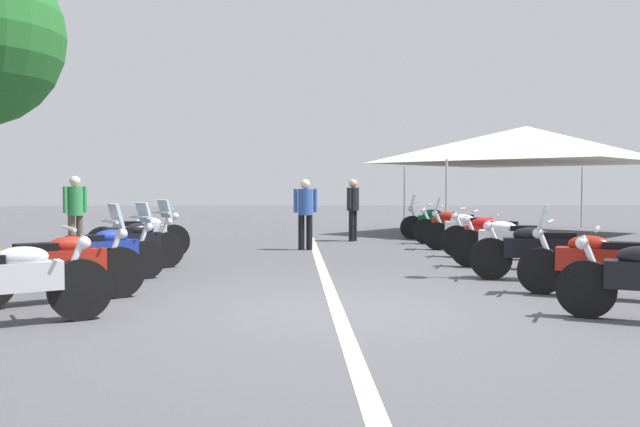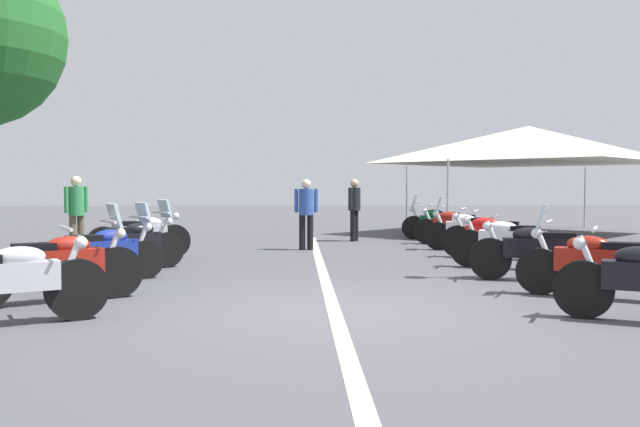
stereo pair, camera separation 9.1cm
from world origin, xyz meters
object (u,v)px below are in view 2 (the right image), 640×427
(motorcycle_left_row_1, at_px, (56,265))
(motorcycle_right_row_6, at_px, (455,226))
(motorcycle_left_row_0, at_px, (2,282))
(motorcycle_right_row_7, at_px, (439,222))
(motorcycle_right_row_2, at_px, (541,251))
(motorcycle_left_row_3, at_px, (131,243))
(motorcycle_right_row_1, at_px, (600,262))
(event_tent, at_px, (528,145))
(bystander_2, at_px, (76,209))
(bystander_0, at_px, (354,205))
(motorcycle_right_row_4, at_px, (493,235))
(motorcycle_left_row_4, at_px, (141,236))
(motorcycle_left_row_2, at_px, (101,252))
(motorcycle_right_row_5, at_px, (470,230))
(bystander_1, at_px, (306,209))
(motorcycle_right_row_3, at_px, (511,242))

(motorcycle_left_row_1, height_order, motorcycle_right_row_6, motorcycle_left_row_1)
(motorcycle_left_row_0, bearing_deg, motorcycle_left_row_1, 59.20)
(motorcycle_right_row_7, bearing_deg, motorcycle_right_row_2, 105.38)
(motorcycle_left_row_1, distance_m, motorcycle_right_row_6, 10.40)
(motorcycle_left_row_3, xyz_separation_m, motorcycle_right_row_1, (-3.02, -6.70, -0.00))
(event_tent, bearing_deg, motorcycle_left_row_3, 129.91)
(motorcycle_left_row_1, xyz_separation_m, bystander_2, (5.87, 1.68, 0.49))
(motorcycle_right_row_1, distance_m, motorcycle_right_row_2, 1.55)
(motorcycle_right_row_1, relative_size, bystander_0, 1.23)
(bystander_0, height_order, event_tent, event_tent)
(event_tent, bearing_deg, motorcycle_right_row_4, 155.46)
(motorcycle_left_row_1, xyz_separation_m, motorcycle_left_row_4, (4.82, 0.10, -0.01))
(motorcycle_left_row_0, height_order, motorcycle_right_row_1, motorcycle_right_row_1)
(motorcycle_right_row_7, bearing_deg, event_tent, -131.91)
(motorcycle_left_row_1, distance_m, motorcycle_right_row_2, 6.84)
(motorcycle_left_row_2, height_order, motorcycle_right_row_2, motorcycle_left_row_2)
(motorcycle_left_row_3, distance_m, motorcycle_left_row_4, 1.71)
(motorcycle_right_row_5, relative_size, motorcycle_right_row_6, 1.04)
(motorcycle_right_row_2, relative_size, bystander_1, 1.34)
(motorcycle_right_row_5, height_order, bystander_0, bystander_0)
(motorcycle_right_row_7, bearing_deg, motorcycle_left_row_2, 64.86)
(motorcycle_right_row_4, relative_size, motorcycle_right_row_5, 0.95)
(motorcycle_right_row_3, height_order, motorcycle_right_row_4, motorcycle_right_row_3)
(motorcycle_right_row_6, relative_size, bystander_0, 1.23)
(motorcycle_left_row_3, distance_m, bystander_0, 7.26)
(motorcycle_left_row_0, bearing_deg, bystander_1, 39.50)
(motorcycle_right_row_2, height_order, bystander_2, bystander_2)
(motorcycle_left_row_3, bearing_deg, motorcycle_right_row_1, -61.93)
(motorcycle_left_row_4, relative_size, bystander_1, 1.16)
(motorcycle_left_row_2, relative_size, motorcycle_right_row_1, 0.86)
(motorcycle_right_row_4, bearing_deg, motorcycle_left_row_4, 24.13)
(motorcycle_left_row_0, relative_size, bystander_1, 1.24)
(motorcycle_left_row_0, bearing_deg, motorcycle_right_row_6, 24.67)
(motorcycle_left_row_2, relative_size, bystander_0, 1.05)
(motorcycle_left_row_4, bearing_deg, bystander_1, 0.44)
(bystander_2, bearing_deg, motorcycle_left_row_3, 167.83)
(motorcycle_left_row_0, bearing_deg, motorcycle_left_row_3, 58.94)
(motorcycle_right_row_6, bearing_deg, bystander_0, -5.43)
(motorcycle_right_row_5, bearing_deg, motorcycle_left_row_2, 50.19)
(motorcycle_right_row_2, xyz_separation_m, motorcycle_right_row_6, (6.20, -0.18, -0.01))
(motorcycle_left_row_3, xyz_separation_m, motorcycle_right_row_6, (4.73, -6.68, -0.01))
(motorcycle_left_row_2, height_order, event_tent, event_tent)
(bystander_0, bearing_deg, motorcycle_right_row_2, -43.95)
(motorcycle_right_row_3, bearing_deg, motorcycle_left_row_3, 22.79)
(motorcycle_right_row_4, bearing_deg, motorcycle_left_row_0, 66.40)
(motorcycle_left_row_2, relative_size, event_tent, 0.25)
(motorcycle_right_row_4, relative_size, motorcycle_right_row_6, 0.99)
(motorcycle_right_row_1, bearing_deg, bystander_1, -33.18)
(motorcycle_right_row_1, bearing_deg, motorcycle_right_row_6, -62.37)
(motorcycle_right_row_4, relative_size, bystander_2, 1.19)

